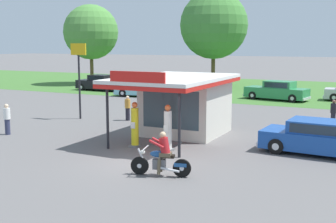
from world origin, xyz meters
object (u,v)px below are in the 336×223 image
at_px(gas_pump_offside, 168,130).
at_px(bystander_strolling_foreground, 128,108).
at_px(featured_classic_sedan, 321,139).
at_px(bystander_chatting_near_pumps, 333,113).
at_px(bystander_leaning_by_kiosk, 7,119).
at_px(motorcycle_with_rider, 162,158).
at_px(parked_car_back_row_left, 100,83).
at_px(roadside_pole_sign, 79,67).
at_px(bystander_admiring_sedan, 151,107).
at_px(parked_car_back_row_centre, 146,89).
at_px(gas_pump_nearside, 135,126).
at_px(parked_car_back_row_centre_left, 277,91).

bearing_deg(gas_pump_offside, bystander_strolling_foreground, 133.94).
relative_size(featured_classic_sedan, bystander_chatting_near_pumps, 3.47).
bearing_deg(bystander_leaning_by_kiosk, motorcycle_with_rider, -15.37).
relative_size(parked_car_back_row_left, roadside_pole_sign, 1.05).
xyz_separation_m(bystander_admiring_sedan, roadside_pole_sign, (-4.13, -1.57, 2.36)).
bearing_deg(bystander_strolling_foreground, parked_car_back_row_centre, 114.18).
height_order(parked_car_back_row_centre, bystander_strolling_foreground, parked_car_back_row_centre).
height_order(gas_pump_nearside, parked_car_back_row_centre, gas_pump_nearside).
height_order(gas_pump_offside, parked_car_back_row_centre_left, gas_pump_offside).
relative_size(bystander_strolling_foreground, bystander_admiring_sedan, 0.99).
xyz_separation_m(motorcycle_with_rider, featured_classic_sedan, (4.56, 5.69, 0.01)).
height_order(gas_pump_offside, featured_classic_sedan, gas_pump_offside).
relative_size(featured_classic_sedan, bystander_leaning_by_kiosk, 3.29).
height_order(gas_pump_nearside, parked_car_back_row_centre_left, gas_pump_nearside).
distance_m(parked_car_back_row_centre, bystander_leaning_by_kiosk, 17.54).
distance_m(gas_pump_offside, featured_classic_sedan, 6.43).
relative_size(gas_pump_nearside, parked_car_back_row_centre, 0.37).
bearing_deg(bystander_admiring_sedan, parked_car_back_row_left, 134.88).
bearing_deg(parked_car_back_row_centre, motorcycle_with_rider, -59.36).
height_order(gas_pump_offside, parked_car_back_row_centre, gas_pump_offside).
bearing_deg(parked_car_back_row_centre_left, parked_car_back_row_left, -179.19).
height_order(motorcycle_with_rider, bystander_chatting_near_pumps, motorcycle_with_rider).
distance_m(motorcycle_with_rider, parked_car_back_row_centre_left, 23.05).
xyz_separation_m(parked_car_back_row_centre, bystander_chatting_near_pumps, (16.33, -7.65, 0.10)).
bearing_deg(bystander_admiring_sedan, parked_car_back_row_centre, 120.89).
bearing_deg(gas_pump_offside, motorcycle_with_rider, -66.95).
distance_m(gas_pump_offside, motorcycle_with_rider, 3.66).
relative_size(gas_pump_offside, parked_car_back_row_centre_left, 0.37).
bearing_deg(gas_pump_offside, parked_car_back_row_centre, 122.02).
bearing_deg(gas_pump_nearside, bystander_strolling_foreground, 124.24).
bearing_deg(bystander_admiring_sedan, bystander_chatting_near_pumps, 14.92).
bearing_deg(bystander_leaning_by_kiosk, bystander_strolling_foreground, 62.64).
bearing_deg(featured_classic_sedan, parked_car_back_row_left, 143.59).
height_order(bystander_chatting_near_pumps, roadside_pole_sign, roadside_pole_sign).
bearing_deg(featured_classic_sedan, bystander_leaning_by_kiosk, -169.10).
bearing_deg(parked_car_back_row_left, bystander_leaning_by_kiosk, -67.35).
relative_size(featured_classic_sedan, parked_car_back_row_centre_left, 0.95).
bearing_deg(roadside_pole_sign, bystander_strolling_foreground, 15.19).
xyz_separation_m(parked_car_back_row_centre, bystander_leaning_by_kiosk, (1.72, -17.45, 0.15)).
height_order(parked_car_back_row_centre, bystander_admiring_sedan, bystander_admiring_sedan).
distance_m(gas_pump_offside, roadside_pole_sign, 10.13).
xyz_separation_m(parked_car_back_row_centre_left, parked_car_back_row_left, (-17.46, -0.25, -0.01)).
height_order(motorcycle_with_rider, bystander_admiring_sedan, motorcycle_with_rider).
distance_m(parked_car_back_row_centre_left, bystander_strolling_foreground, 15.06).
height_order(parked_car_back_row_centre_left, bystander_strolling_foreground, parked_car_back_row_centre_left).
height_order(bystander_leaning_by_kiosk, bystander_admiring_sedan, bystander_leaning_by_kiosk).
bearing_deg(featured_classic_sedan, motorcycle_with_rider, -128.70).
bearing_deg(gas_pump_nearside, motorcycle_with_rider, -47.55).
height_order(motorcycle_with_rider, bystander_leaning_by_kiosk, motorcycle_with_rider).
bearing_deg(bystander_strolling_foreground, bystander_admiring_sedan, 33.07).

